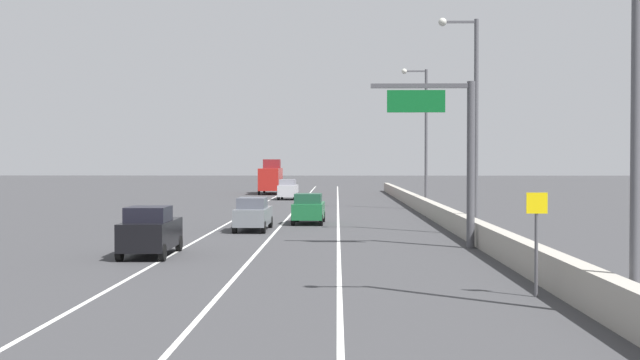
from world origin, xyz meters
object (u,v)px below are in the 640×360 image
car_silver_1 (288,190)px  car_black_2 (150,231)px  lamp_post_right_second (472,112)px  lamp_post_right_near (627,53)px  box_truck (271,178)px  car_green_0 (309,209)px  overhead_sign_gantry (454,143)px  lamp_post_right_third (423,130)px  car_gray_3 (253,214)px  speed_advisory_sign (536,236)px

car_silver_1 → car_black_2: size_ratio=0.94×
lamp_post_right_second → car_black_2: (-14.84, -9.97, -5.50)m
lamp_post_right_second → lamp_post_right_near: bearing=-90.2°
car_silver_1 → box_truck: 15.53m
car_silver_1 → lamp_post_right_second: bearing=-72.9°
lamp_post_right_second → car_green_0: size_ratio=2.74×
overhead_sign_gantry → lamp_post_right_third: lamp_post_right_third is taller
car_green_0 → car_black_2: size_ratio=0.93×
lamp_post_right_second → car_silver_1: size_ratio=2.71×
overhead_sign_gantry → lamp_post_right_third: (1.78, 29.47, 1.80)m
lamp_post_right_near → car_gray_3: lamp_post_right_near is taller
lamp_post_right_third → car_black_2: lamp_post_right_third is taller
car_black_2 → speed_advisory_sign: bearing=-35.9°
lamp_post_right_second → car_silver_1: 42.09m
lamp_post_right_second → car_silver_1: bearing=107.1°
box_truck → car_gray_3: bearing=-86.3°
overhead_sign_gantry → speed_advisory_sign: size_ratio=2.50×
speed_advisory_sign → lamp_post_right_second: size_ratio=0.26×
overhead_sign_gantry → lamp_post_right_third: size_ratio=0.65×
lamp_post_right_near → box_truck: bearing=101.0°
lamp_post_right_near → car_green_0: (-8.88, 30.27, -5.57)m
car_silver_1 → car_gray_3: (0.34, -37.56, -0.10)m
car_black_2 → car_gray_3: 12.65m
box_truck → lamp_post_right_second: bearing=-74.5°
speed_advisory_sign → box_truck: box_truck is taller
lamp_post_right_third → car_silver_1: size_ratio=2.71×
speed_advisory_sign → lamp_post_right_second: lamp_post_right_second is taller
speed_advisory_sign → box_truck: bearing=100.5°
speed_advisory_sign → car_silver_1: speed_advisory_sign is taller
lamp_post_right_second → box_truck: bearing=105.5°
car_silver_1 → speed_advisory_sign: bearing=-79.7°
overhead_sign_gantry → box_truck: (-13.40, 61.70, -2.79)m
lamp_post_right_near → car_black_2: 20.36m
lamp_post_right_second → speed_advisory_sign: bearing=-94.2°
car_green_0 → car_silver_1: 32.65m
lamp_post_right_second → car_gray_3: (-11.91, 2.34, -5.59)m
lamp_post_right_near → lamp_post_right_second: (0.07, 22.86, 0.00)m
lamp_post_right_near → lamp_post_right_third: 45.72m
lamp_post_right_third → car_black_2: bearing=-114.2°
car_green_0 → box_truck: (-6.34, 47.68, 0.98)m
overhead_sign_gantry → car_gray_3: (-10.02, 8.95, -3.78)m
lamp_post_right_third → car_green_0: 18.66m
speed_advisory_sign → car_green_0: 28.10m
lamp_post_right_near → lamp_post_right_second: 22.86m
overhead_sign_gantry → car_black_2: bearing=-165.5°
lamp_post_right_near → car_green_0: 32.03m
speed_advisory_sign → lamp_post_right_second: bearing=85.8°
lamp_post_right_near → car_silver_1: size_ratio=2.71×
lamp_post_right_second → lamp_post_right_third: same height
lamp_post_right_third → car_black_2: size_ratio=2.54×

